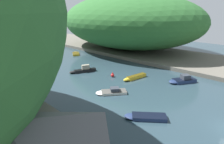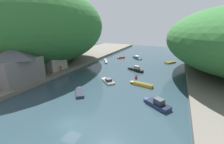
{
  "view_description": "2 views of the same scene",
  "coord_description": "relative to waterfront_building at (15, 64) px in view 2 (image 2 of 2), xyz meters",
  "views": [
    {
      "loc": [
        -23.24,
        -0.67,
        13.91
      ],
      "look_at": [
        0.53,
        20.67,
        2.71
      ],
      "focal_mm": 28.0,
      "sensor_mm": 36.0,
      "label": 1
    },
    {
      "loc": [
        13.6,
        -15.06,
        14.23
      ],
      "look_at": [
        -1.93,
        20.18,
        2.16
      ],
      "focal_mm": 24.0,
      "sensor_mm": 36.0,
      "label": 2
    }
  ],
  "objects": [
    {
      "name": "water_surface",
      "position": [
        21.61,
        22.73,
        -5.29
      ],
      "size": [
        130.0,
        130.0,
        0.0
      ],
      "primitive_type": "plane",
      "color": "#283D47",
      "rests_on": "ground"
    },
    {
      "name": "left_bank",
      "position": [
        -6.14,
        22.73,
        -4.82
      ],
      "size": [
        22.0,
        120.0,
        0.95
      ],
      "color": "#666056",
      "rests_on": "ground"
    },
    {
      "name": "hillside_left",
      "position": [
        -7.24,
        18.6,
        8.54
      ],
      "size": [
        34.38,
        48.13,
        25.77
      ],
      "color": "#2D662D",
      "rests_on": "left_bank"
    },
    {
      "name": "waterfront_building",
      "position": [
        0.0,
        0.0,
        0.0
      ],
      "size": [
        9.12,
        10.43,
        8.4
      ],
      "color": "slate",
      "rests_on": "left_bank"
    },
    {
      "name": "boathouse_shed",
      "position": [
        -0.12,
        11.81,
        -1.59
      ],
      "size": [
        6.52,
        6.92,
        5.33
      ],
      "color": "gray",
      "rests_on": "left_bank"
    },
    {
      "name": "boat_yellow_tender",
      "position": [
        23.12,
        23.73,
        -4.78
      ],
      "size": [
        6.31,
        3.74,
        1.73
      ],
      "rotation": [
        0.0,
        0.0,
        1.14
      ],
      "color": "black",
      "rests_on": "water_surface"
    },
    {
      "name": "boat_moored_right",
      "position": [
        11.89,
        40.22,
        -5.0
      ],
      "size": [
        3.56,
        3.72,
        0.58
      ],
      "rotation": [
        0.0,
        0.0,
        2.41
      ],
      "color": "red",
      "rests_on": "water_surface"
    },
    {
      "name": "boat_open_rowboat",
      "position": [
        33.4,
        40.07,
        -5.05
      ],
      "size": [
        4.79,
        5.68,
        0.5
      ],
      "rotation": [
        0.0,
        0.0,
        5.69
      ],
      "color": "gold",
      "rests_on": "water_surface"
    },
    {
      "name": "boat_white_cruiser",
      "position": [
        9.11,
        30.72,
        -4.93
      ],
      "size": [
        4.18,
        6.07,
        0.73
      ],
      "rotation": [
        0.0,
        0.0,
        3.67
      ],
      "color": "white",
      "rests_on": "water_surface"
    },
    {
      "name": "boat_cabin_cruiser",
      "position": [
        27.69,
        12.02,
        -4.95
      ],
      "size": [
        6.25,
        2.32,
        0.7
      ],
      "rotation": [
        0.0,
        0.0,
        1.37
      ],
      "color": "gold",
      "rests_on": "water_surface"
    },
    {
      "name": "boat_mid_channel",
      "position": [
        32.66,
        3.56,
        -4.8
      ],
      "size": [
        5.88,
        4.76,
        1.62
      ],
      "rotation": [
        0.0,
        0.0,
        0.99
      ],
      "color": "navy",
      "rests_on": "water_surface"
    },
    {
      "name": "boat_red_skiff",
      "position": [
        16.48,
        2.46,
        -5.03
      ],
      "size": [
        4.79,
        5.52,
        0.53
      ],
      "rotation": [
        0.0,
        0.0,
        0.66
      ],
      "color": "navy",
      "rests_on": "water_surface"
    },
    {
      "name": "boat_navy_launch",
      "position": [
        19.24,
        10.98,
        -4.97
      ],
      "size": [
        5.41,
        4.99,
        1.06
      ],
      "rotation": [
        0.0,
        0.0,
        0.87
      ],
      "color": "silver",
      "rests_on": "water_surface"
    },
    {
      "name": "boat_far_upstream",
      "position": [
        19.32,
        42.15,
        -4.94
      ],
      "size": [
        5.6,
        6.06,
        1.08
      ],
      "rotation": [
        0.0,
        0.0,
        3.85
      ],
      "color": "navy",
      "rests_on": "water_surface"
    },
    {
      "name": "channel_buoy_near",
      "position": [
        25.53,
        16.26,
        -4.84
      ],
      "size": [
        0.77,
        0.77,
        1.16
      ],
      "color": "red",
      "rests_on": "water_surface"
    },
    {
      "name": "person_on_quay",
      "position": [
        3.36,
        11.34,
        -3.37
      ],
      "size": [
        0.28,
        0.41,
        1.69
      ],
      "rotation": [
        0.0,
        0.0,
        1.74
      ],
      "color": "#282D3D",
      "rests_on": "left_bank"
    }
  ]
}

